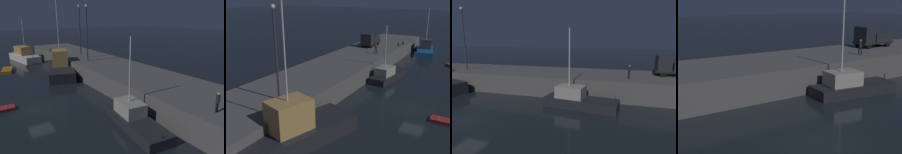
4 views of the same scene
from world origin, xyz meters
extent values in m
plane|color=black|center=(0.00, 0.00, 0.00)|extent=(320.00, 320.00, 0.00)
cube|color=#5B5956|center=(0.00, 12.68, 1.22)|extent=(69.87, 9.06, 2.43)
cube|color=#232328|center=(-12.39, 6.94, 0.79)|extent=(12.38, 7.14, 1.57)
cube|color=tan|center=(-12.69, 7.03, 2.89)|extent=(3.99, 3.37, 2.65)
cylinder|color=silver|center=(-12.81, 7.07, 8.91)|extent=(0.14, 0.14, 9.38)
cylinder|color=#262626|center=(-17.57, 8.51, 1.82)|extent=(0.10, 0.10, 0.50)
cube|color=#232328|center=(8.80, 6.16, 0.46)|extent=(7.83, 3.46, 0.92)
cube|color=#ADA899|center=(7.68, 6.31, 1.53)|extent=(3.10, 2.31, 1.22)
cylinder|color=silver|center=(7.53, 6.33, 5.09)|extent=(0.14, 0.14, 5.90)
cylinder|color=#262626|center=(12.25, 5.71, 1.17)|extent=(0.10, 0.10, 0.50)
cube|color=silver|center=(-28.21, 4.24, 0.72)|extent=(10.18, 5.13, 1.44)
cube|color=tan|center=(-28.76, 4.13, 2.34)|extent=(4.51, 3.24, 1.81)
cylinder|color=silver|center=(-27.60, 4.37, 6.36)|extent=(0.14, 0.14, 6.22)
cylinder|color=#262626|center=(-23.82, 5.13, 1.69)|extent=(0.10, 0.10, 0.50)
cube|color=#B22823|center=(-1.72, -3.62, 0.17)|extent=(1.23, 2.81, 0.34)
cube|color=olive|center=(-1.72, -3.00, 0.36)|extent=(1.09, 0.09, 0.04)
cube|color=orange|center=(-19.46, -0.57, 0.28)|extent=(4.41, 2.46, 0.56)
cube|color=olive|center=(-18.56, -0.78, 0.58)|extent=(0.39, 1.41, 0.04)
cube|color=olive|center=(-20.35, -0.37, 0.58)|extent=(0.39, 1.41, 0.04)
sphere|color=red|center=(-21.45, 3.21, 0.22)|extent=(0.43, 0.43, 0.43)
cylinder|color=#38383D|center=(-16.35, 12.67, 6.89)|extent=(0.20, 0.20, 8.92)
sphere|color=#F9EFCC|center=(-16.35, 12.67, 11.53)|extent=(0.44, 0.44, 0.44)
cylinder|color=#38383D|center=(-9.67, 10.83, 6.76)|extent=(0.20, 0.20, 8.67)
sphere|color=#F9EFCC|center=(-9.67, 10.83, 11.28)|extent=(0.44, 0.44, 0.44)
cylinder|color=black|center=(13.64, 10.06, 2.81)|extent=(0.13, 0.13, 0.77)
cylinder|color=black|center=(13.58, 10.35, 2.81)|extent=(0.13, 0.13, 0.77)
cylinder|color=#1E2333|center=(13.61, 10.21, 3.51)|extent=(0.35, 0.35, 0.63)
sphere|color=beige|center=(13.61, 10.21, 3.94)|extent=(0.19, 0.19, 0.19)
cylinder|color=black|center=(-23.20, 8.81, 2.69)|extent=(0.28, 0.28, 0.53)
camera|label=1|loc=(21.55, -4.83, 9.58)|focal=33.37mm
camera|label=2|loc=(-28.34, -6.53, 12.73)|focal=43.73mm
camera|label=3|loc=(12.24, -12.10, 6.79)|focal=29.98mm
camera|label=4|loc=(-10.29, -12.84, 7.87)|focal=50.51mm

